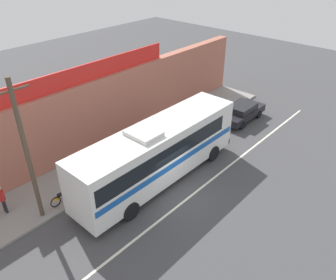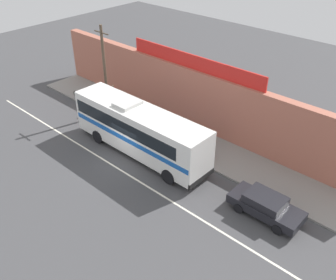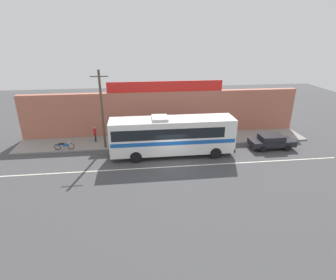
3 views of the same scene
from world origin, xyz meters
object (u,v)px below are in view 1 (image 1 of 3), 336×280
(intercity_bus, at_px, (158,151))
(pedestrian_near_shop, at_px, (2,198))
(parked_car, at_px, (242,112))
(utility_pole, at_px, (26,152))
(motorcycle_blue, at_px, (66,194))
(pedestrian_far_left, at_px, (145,128))
(pedestrian_by_curb, at_px, (171,123))

(intercity_bus, xyz_separation_m, pedestrian_near_shop, (-7.41, 3.93, -0.97))
(pedestrian_near_shop, bearing_deg, parked_car, -11.36)
(pedestrian_near_shop, bearing_deg, utility_pole, -54.68)
(intercity_bus, height_order, motorcycle_blue, intercity_bus)
(utility_pole, height_order, pedestrian_far_left, utility_pole)
(pedestrian_far_left, xyz_separation_m, pedestrian_by_curb, (1.68, -0.96, 0.04))
(parked_car, height_order, pedestrian_by_curb, pedestrian_by_curb)
(pedestrian_far_left, bearing_deg, pedestrian_near_shop, 179.30)
(pedestrian_far_left, bearing_deg, pedestrian_by_curb, -29.59)
(parked_car, height_order, motorcycle_blue, parked_car)
(pedestrian_near_shop, relative_size, pedestrian_by_curb, 1.01)
(intercity_bus, bearing_deg, pedestrian_by_curb, 32.73)
(pedestrian_far_left, xyz_separation_m, pedestrian_near_shop, (-10.15, 0.12, 0.05))
(pedestrian_by_curb, bearing_deg, parked_car, -23.40)
(motorcycle_blue, relative_size, pedestrian_near_shop, 1.19)
(intercity_bus, bearing_deg, pedestrian_near_shop, 152.06)
(intercity_bus, xyz_separation_m, utility_pole, (-6.27, 2.32, 1.96))
(pedestrian_near_shop, xyz_separation_m, pedestrian_by_curb, (11.84, -1.08, -0.01))
(motorcycle_blue, distance_m, pedestrian_near_shop, 3.11)
(parked_car, bearing_deg, pedestrian_near_shop, 168.64)
(intercity_bus, relative_size, motorcycle_blue, 5.74)
(parked_car, xyz_separation_m, pedestrian_by_curb, (-5.60, 2.42, 0.34))
(pedestrian_far_left, bearing_deg, parked_car, -24.89)
(pedestrian_far_left, height_order, pedestrian_near_shop, pedestrian_near_shop)
(parked_car, relative_size, motorcycle_blue, 2.20)
(pedestrian_by_curb, bearing_deg, pedestrian_far_left, 150.41)
(utility_pole, xyz_separation_m, pedestrian_by_curb, (10.70, 0.53, -2.94))
(pedestrian_near_shop, bearing_deg, pedestrian_by_curb, -5.21)
(motorcycle_blue, relative_size, pedestrian_far_left, 1.25)
(intercity_bus, bearing_deg, motorcycle_blue, 154.06)
(intercity_bus, distance_m, pedestrian_by_curb, 5.36)
(intercity_bus, distance_m, motorcycle_blue, 5.53)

